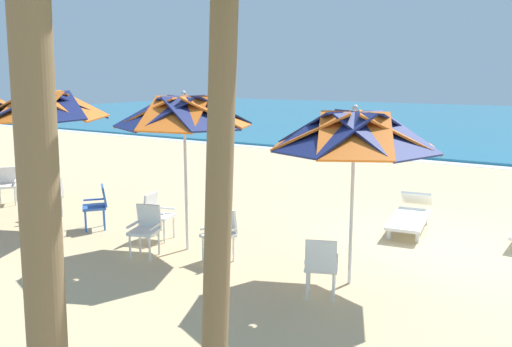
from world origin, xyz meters
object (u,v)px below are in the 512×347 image
object	(u,v)px
plastic_chair_7	(7,183)
palm_tree_2	(220,84)
plastic_chair_1	(146,227)
beach_umbrella_2	(45,107)
plastic_chair_4	(98,204)
sun_lounger_1	(410,215)
plastic_chair_0	(321,264)
beach_umbrella_1	(184,113)
plastic_chair_2	(157,213)
palm_tree_1	(21,28)
plastic_chair_5	(51,195)
beach_umbrella_0	(354,132)
plastic_chair_3	(221,231)

from	to	relation	value
plastic_chair_7	palm_tree_2	xyz separation A→B (m)	(8.68, -3.37, 2.44)
plastic_chair_1	beach_umbrella_2	xyz separation A→B (m)	(-2.69, 0.20, 1.91)
plastic_chair_4	sun_lounger_1	world-z (taller)	plastic_chair_4
plastic_chair_0	plastic_chair_4	bearing A→B (deg)	172.38
plastic_chair_1	plastic_chair_7	distance (m)	5.44
beach_umbrella_1	plastic_chair_2	size ratio (longest dim) A/B	3.18
beach_umbrella_2	palm_tree_1	distance (m)	7.16
beach_umbrella_1	plastic_chair_7	distance (m)	6.04
beach_umbrella_2	sun_lounger_1	distance (m)	7.39
palm_tree_1	plastic_chair_0	bearing A→B (deg)	86.51
plastic_chair_5	sun_lounger_1	size ratio (longest dim) A/B	0.39
beach_umbrella_1	beach_umbrella_0	bearing A→B (deg)	1.23
beach_umbrella_1	palm_tree_1	bearing A→B (deg)	-60.93
beach_umbrella_2	plastic_chair_2	bearing A→B (deg)	14.89
plastic_chair_0	plastic_chair_1	xyz separation A→B (m)	(-3.23, 0.02, 0.00)
plastic_chair_3	beach_umbrella_1	bearing A→B (deg)	170.18
beach_umbrella_1	plastic_chair_1	distance (m)	2.02
plastic_chair_0	sun_lounger_1	world-z (taller)	plastic_chair_0
plastic_chair_1	plastic_chair_2	distance (m)	0.92
plastic_chair_7	palm_tree_1	world-z (taller)	palm_tree_1
plastic_chair_0	plastic_chair_4	xyz separation A→B (m)	(-5.17, 0.69, 0.00)
beach_umbrella_0	plastic_chair_2	size ratio (longest dim) A/B	3.01
plastic_chair_2	sun_lounger_1	xyz separation A→B (m)	(3.81, 3.14, -0.22)
plastic_chair_1	palm_tree_2	bearing A→B (deg)	-36.15
plastic_chair_2	palm_tree_1	xyz separation A→B (m)	(3.46, -4.86, 2.81)
plastic_chair_2	plastic_chair_4	world-z (taller)	same
plastic_chair_4	palm_tree_1	size ratio (longest dim) A/B	0.16
beach_umbrella_0	plastic_chair_1	xyz separation A→B (m)	(-3.37, -0.69, -1.73)
plastic_chair_0	beach_umbrella_1	distance (m)	3.49
beach_umbrella_0	plastic_chair_0	distance (m)	1.87
beach_umbrella_0	palm_tree_2	world-z (taller)	palm_tree_2
beach_umbrella_0	plastic_chair_2	xyz separation A→B (m)	(-3.84, 0.10, -1.73)
plastic_chair_2	plastic_chair_7	size ratio (longest dim) A/B	1.00
plastic_chair_5	plastic_chair_7	bearing A→B (deg)	172.40
plastic_chair_7	palm_tree_1	xyz separation A→B (m)	(8.34, -5.02, 2.81)
beach_umbrella_1	plastic_chair_3	size ratio (longest dim) A/B	3.18
beach_umbrella_1	plastic_chair_1	world-z (taller)	beach_umbrella_1
plastic_chair_0	palm_tree_2	world-z (taller)	palm_tree_2
plastic_chair_4	beach_umbrella_2	bearing A→B (deg)	-147.72
plastic_chair_1	sun_lounger_1	size ratio (longest dim) A/B	0.39
plastic_chair_2	beach_umbrella_2	world-z (taller)	beach_umbrella_2
plastic_chair_1	sun_lounger_1	xyz separation A→B (m)	(3.33, 3.92, -0.22)
plastic_chair_2	plastic_chair_7	world-z (taller)	same
plastic_chair_5	palm_tree_1	world-z (taller)	palm_tree_1
plastic_chair_3	plastic_chair_7	world-z (taller)	same
plastic_chair_5	palm_tree_2	world-z (taller)	palm_tree_2
beach_umbrella_0	plastic_chair_5	xyz separation A→B (m)	(-6.76, -0.01, -1.73)
plastic_chair_1	beach_umbrella_2	size ratio (longest dim) A/B	0.31
plastic_chair_2	plastic_chair_5	xyz separation A→B (m)	(-2.92, -0.11, 0.00)
plastic_chair_1	plastic_chair_7	xyz separation A→B (m)	(-5.35, 0.94, 0.00)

